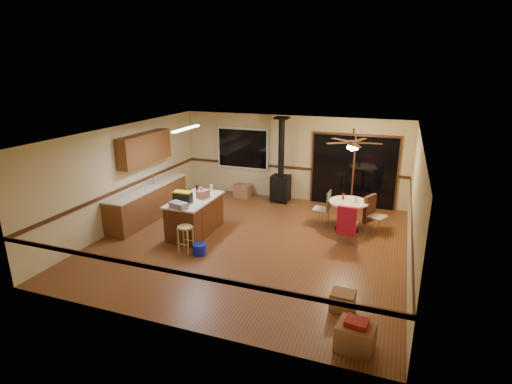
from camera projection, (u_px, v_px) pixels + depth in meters
The scene contains 35 objects.
floor at pixel (252, 241), 9.55m from camera, with size 7.00×7.00×0.00m, color brown.
ceiling at pixel (251, 133), 8.76m from camera, with size 7.00×7.00×0.00m, color silver.
wall_back at pixel (291, 158), 12.29m from camera, with size 7.00×7.00×0.00m, color #CDBA82.
wall_front at pixel (170, 254), 6.02m from camera, with size 7.00×7.00×0.00m, color #CDBA82.
wall_left at pixel (125, 176), 10.30m from camera, with size 7.00×7.00×0.00m, color #CDBA82.
wall_right at pixel (414, 207), 8.01m from camera, with size 7.00×7.00×0.00m, color #CDBA82.
chair_rail at pixel (252, 202), 9.24m from camera, with size 7.00×7.00×0.08m, color #402110, non-canonical shape.
window at pixel (243, 148), 12.71m from camera, with size 1.72×0.10×1.32m, color black.
sliding_door at pixel (353, 172), 11.70m from camera, with size 2.52×0.10×2.10m, color black.
lower_cabinets at pixel (149, 203), 10.91m from camera, with size 0.60×3.00×0.86m, color brown.
countertop at pixel (147, 187), 10.77m from camera, with size 0.64×3.04×0.04m, color beige.
upper_cabinets at pixel (145, 148), 10.69m from camera, with size 0.35×2.00×0.80m, color brown.
kitchen_island at pixel (195, 216), 9.90m from camera, with size 0.88×1.68×0.90m.
wood_stove at pixel (281, 179), 12.12m from camera, with size 0.55×0.50×2.52m.
ceiling_fan at pixel (353, 145), 9.53m from camera, with size 0.24×0.24×0.55m.
fluorescent_strip at pixel (186, 129), 9.63m from camera, with size 0.10×1.20×0.04m, color white.
toolbox_grey at pixel (179, 205), 9.13m from camera, with size 0.42×0.24×0.13m, color slate.
toolbox_black at pixel (183, 197), 9.50m from camera, with size 0.42×0.22×0.23m, color black.
toolbox_yellow_lid at pixel (183, 192), 9.46m from camera, with size 0.42×0.22×0.03m, color gold.
box_on_island at pixel (203, 194), 9.83m from camera, with size 0.21×0.29×0.19m, color #8F5F3F.
bottle_dark at pixel (197, 190), 10.07m from camera, with size 0.07×0.07×0.25m, color black.
bottle_pink at pixel (201, 192), 9.87m from camera, with size 0.08×0.08×0.25m, color #D84C8C.
bottle_white at pixel (211, 188), 10.33m from camera, with size 0.06×0.06×0.18m, color white.
bar_stool at pixel (186, 239), 8.94m from camera, with size 0.33×0.33×0.61m, color tan.
blue_bucket at pixel (199, 249), 8.85m from camera, with size 0.30×0.30×0.25m, color #0D1BBA.
dining_table at pixel (348, 210), 10.04m from camera, with size 0.98×0.98×0.78m.
glass_red at pixel (343, 196), 10.08m from camera, with size 0.06×0.06×0.16m, color #590C14.
glass_cream at pixel (356, 200), 9.84m from camera, with size 0.06×0.06×0.14m, color beige.
chair_left at pixel (325, 205), 10.30m from camera, with size 0.43×0.42×0.51m.
chair_near at pixel (347, 221), 9.20m from camera, with size 0.44×0.48×0.70m.
chair_right at pixel (370, 209), 9.96m from camera, with size 0.60×0.58×0.70m.
box_under_window at pixel (243, 191), 12.74m from camera, with size 0.51×0.41×0.41m, color #8F5F3F.
box_corner_a at pixel (355, 337), 5.86m from camera, with size 0.54×0.45×0.41m, color #8F5F3F.
box_corner_b at pixel (343, 301), 6.84m from camera, with size 0.40×0.34×0.33m, color #8F5F3F.
box_small_red at pixel (357, 322), 5.79m from camera, with size 0.32×0.27×0.09m, color maroon.
Camera 1 is at (3.09, -8.18, 4.00)m, focal length 28.00 mm.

